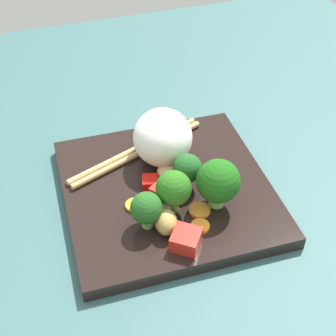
# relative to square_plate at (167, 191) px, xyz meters

# --- Properties ---
(ground_plane) EXTENTS (1.10, 1.10, 0.02)m
(ground_plane) POSITION_rel_square_plate_xyz_m (0.00, 0.00, -0.02)
(ground_plane) COLOR #345B5B
(square_plate) EXTENTS (0.27, 0.27, 0.02)m
(square_plate) POSITION_rel_square_plate_xyz_m (0.00, 0.00, 0.00)
(square_plate) COLOR black
(square_plate) RESTS_ON ground_plane
(rice_mound) EXTENTS (0.10, 0.11, 0.07)m
(rice_mound) POSITION_rel_square_plate_xyz_m (0.01, 0.05, 0.05)
(rice_mound) COLOR white
(rice_mound) RESTS_ON square_plate
(broccoli_floret_0) EXTENTS (0.04, 0.04, 0.05)m
(broccoli_floret_0) POSITION_rel_square_plate_xyz_m (-0.04, -0.06, 0.04)
(broccoli_floret_0) COLOR #77B95B
(broccoli_floret_0) RESTS_ON square_plate
(broccoli_floret_1) EXTENTS (0.05, 0.05, 0.07)m
(broccoli_floret_1) POSITION_rel_square_plate_xyz_m (0.05, -0.05, 0.05)
(broccoli_floret_1) COLOR #79BE53
(broccoli_floret_1) RESTS_ON square_plate
(broccoli_floret_2) EXTENTS (0.04, 0.04, 0.06)m
(broccoli_floret_2) POSITION_rel_square_plate_xyz_m (-0.01, -0.04, 0.05)
(broccoli_floret_2) COLOR #74BE5D
(broccoli_floret_2) RESTS_ON square_plate
(broccoli_floret_3) EXTENTS (0.04, 0.04, 0.05)m
(broccoli_floret_3) POSITION_rel_square_plate_xyz_m (0.02, -0.01, 0.04)
(broccoli_floret_3) COLOR #61A249
(broccoli_floret_3) RESTS_ON square_plate
(carrot_slice_0) EXTENTS (0.03, 0.03, 0.00)m
(carrot_slice_0) POSITION_rel_square_plate_xyz_m (0.02, -0.06, 0.01)
(carrot_slice_0) COLOR orange
(carrot_slice_0) RESTS_ON square_plate
(carrot_slice_1) EXTENTS (0.03, 0.03, 0.00)m
(carrot_slice_1) POSITION_rel_square_plate_xyz_m (0.02, -0.08, 0.01)
(carrot_slice_1) COLOR orange
(carrot_slice_1) RESTS_ON square_plate
(carrot_slice_2) EXTENTS (0.03, 0.03, 0.00)m
(carrot_slice_2) POSITION_rel_square_plate_xyz_m (-0.05, -0.02, 0.01)
(carrot_slice_2) COLOR orange
(carrot_slice_2) RESTS_ON square_plate
(pepper_chunk_0) EXTENTS (0.02, 0.03, 0.02)m
(pepper_chunk_0) POSITION_rel_square_plate_xyz_m (-0.02, -0.02, 0.02)
(pepper_chunk_0) COLOR red
(pepper_chunk_0) RESTS_ON square_plate
(pepper_chunk_1) EXTENTS (0.03, 0.03, 0.01)m
(pepper_chunk_1) POSITION_rel_square_plate_xyz_m (-0.02, 0.01, 0.02)
(pepper_chunk_1) COLOR red
(pepper_chunk_1) RESTS_ON square_plate
(pepper_chunk_2) EXTENTS (0.04, 0.04, 0.02)m
(pepper_chunk_2) POSITION_rel_square_plate_xyz_m (-0.01, -0.10, 0.02)
(pepper_chunk_2) COLOR red
(pepper_chunk_2) RESTS_ON square_plate
(chicken_piece_0) EXTENTS (0.04, 0.04, 0.02)m
(chicken_piece_0) POSITION_rel_square_plate_xyz_m (0.01, 0.01, 0.02)
(chicken_piece_0) COLOR tan
(chicken_piece_0) RESTS_ON square_plate
(chicken_piece_1) EXTENTS (0.03, 0.04, 0.03)m
(chicken_piece_1) POSITION_rel_square_plate_xyz_m (-0.02, -0.07, 0.02)
(chicken_piece_1) COLOR tan
(chicken_piece_1) RESTS_ON square_plate
(chopstick_pair) EXTENTS (0.21, 0.09, 0.01)m
(chopstick_pair) POSITION_rel_square_plate_xyz_m (-0.02, 0.07, 0.01)
(chopstick_pair) COLOR tan
(chopstick_pair) RESTS_ON square_plate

